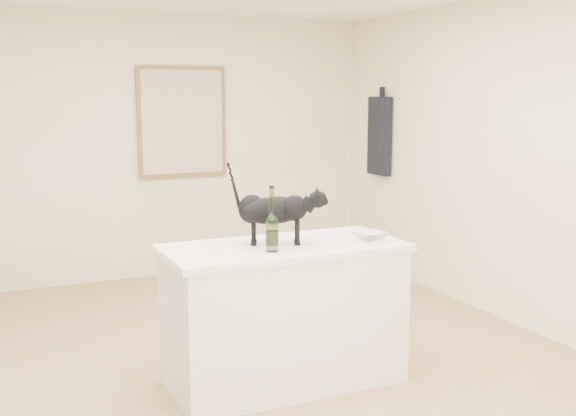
# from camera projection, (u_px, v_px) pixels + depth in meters

# --- Properties ---
(floor) EXTENTS (5.50, 5.50, 0.00)m
(floor) POSITION_uv_depth(u_px,v_px,m) (258.00, 373.00, 4.58)
(floor) COLOR #A78259
(floor) RESTS_ON ground
(wall_back) EXTENTS (4.50, 0.00, 4.50)m
(wall_back) POSITION_uv_depth(u_px,v_px,m) (153.00, 148.00, 6.83)
(wall_back) COLOR beige
(wall_back) RESTS_ON ground
(wall_right) EXTENTS (0.00, 5.50, 5.50)m
(wall_right) POSITION_uv_depth(u_px,v_px,m) (529.00, 163.00, 5.29)
(wall_right) COLOR beige
(wall_right) RESTS_ON ground
(island_base) EXTENTS (1.44, 0.67, 0.86)m
(island_base) POSITION_uv_depth(u_px,v_px,m) (284.00, 317.00, 4.37)
(island_base) COLOR white
(island_base) RESTS_ON floor
(island_top) EXTENTS (1.50, 0.70, 0.04)m
(island_top) POSITION_uv_depth(u_px,v_px,m) (284.00, 248.00, 4.30)
(island_top) COLOR white
(island_top) RESTS_ON island_base
(artwork_frame) EXTENTS (0.90, 0.03, 1.10)m
(artwork_frame) POSITION_uv_depth(u_px,v_px,m) (182.00, 122.00, 6.89)
(artwork_frame) COLOR brown
(artwork_frame) RESTS_ON wall_back
(artwork_canvas) EXTENTS (0.82, 0.00, 1.02)m
(artwork_canvas) POSITION_uv_depth(u_px,v_px,m) (183.00, 122.00, 6.87)
(artwork_canvas) COLOR beige
(artwork_canvas) RESTS_ON wall_back
(hanging_garment) EXTENTS (0.08, 0.34, 0.80)m
(hanging_garment) POSITION_uv_depth(u_px,v_px,m) (379.00, 136.00, 7.09)
(hanging_garment) COLOR black
(hanging_garment) RESTS_ON wall_right
(black_cat) EXTENTS (0.56, 0.36, 0.38)m
(black_cat) POSITION_uv_depth(u_px,v_px,m) (274.00, 214.00, 4.28)
(black_cat) COLOR black
(black_cat) RESTS_ON island_top
(wine_bottle) EXTENTS (0.09, 0.09, 0.35)m
(wine_bottle) POSITION_uv_depth(u_px,v_px,m) (272.00, 223.00, 4.08)
(wine_bottle) COLOR #355F26
(wine_bottle) RESTS_ON island_top
(glass_bowl) EXTENTS (0.24, 0.24, 0.05)m
(glass_bowl) POSITION_uv_depth(u_px,v_px,m) (370.00, 236.00, 4.43)
(glass_bowl) COLOR white
(glass_bowl) RESTS_ON island_top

